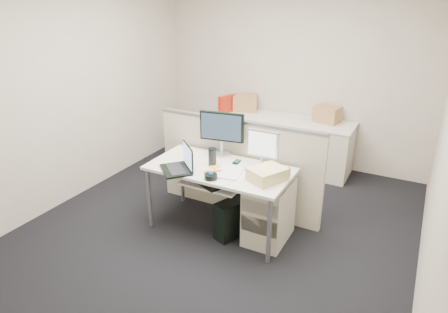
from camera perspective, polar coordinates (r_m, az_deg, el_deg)
The scene contains 28 objects.
floor at distance 4.52m, azimuth -0.57°, elevation -10.11°, with size 4.00×4.50×0.01m, color black.
wall_back at distance 5.98m, azimuth 9.81°, elevation 11.81°, with size 4.00×0.02×2.70m, color #B2A395.
wall_front at distance 2.38m, azimuth -27.46°, elevation -7.52°, with size 4.00×0.02×2.70m, color #B2A395.
wall_left at distance 5.18m, azimuth -20.79°, elevation 9.03°, with size 0.02×4.50×2.70m, color #B2A395.
wall_right at distance 3.53m, azimuth 29.34°, elevation 1.62°, with size 0.02×4.50×2.70m, color #B2A395.
desk at distance 4.20m, azimuth -0.60°, elevation -2.40°, with size 1.50×0.75×0.73m.
keyboard_tray at distance 4.08m, azimuth -1.80°, elevation -3.92°, with size 0.62×0.32×0.02m, color silver.
drawer_pedestal at distance 4.20m, azimuth 6.44°, elevation -7.81°, with size 0.40×0.55×0.65m, color #B9B7A2.
cubicle_partition at distance 4.61m, azimuth 2.02°, elevation -1.62°, with size 2.00×0.06×1.10m, color #BFB89C.
back_counter at distance 5.95m, azimuth 8.21°, elevation 1.94°, with size 2.00×0.60×0.72m, color #B9B7A2.
monitor_main at distance 4.40m, azimuth -0.31°, elevation 3.24°, with size 0.50×0.19×0.50m, color black.
monitor_small at distance 4.09m, azimuth 5.53°, elevation 0.91°, with size 0.34×0.17×0.41m, color #B7B7BC.
laptop at distance 4.07m, azimuth -6.98°, elevation -0.32°, with size 0.36×0.27×0.27m, color black.
trackball at distance 3.92m, azimuth -1.90°, elevation -2.88°, with size 0.13×0.13×0.05m, color black.
desk_phone at distance 4.00m, azimuth 7.54°, elevation -2.32°, with size 0.23×0.19×0.07m, color black.
paper_stack at distance 4.04m, azimuth 0.74°, elevation -2.32°, with size 0.24×0.31×0.01m, color silver.
sticky_pad at distance 4.19m, azimuth -1.21°, elevation -1.38°, with size 0.08×0.08×0.01m, color yellow.
travel_mug at distance 4.20m, azimuth -1.69°, elevation -0.12°, with size 0.08×0.08×0.18m, color black.
banana at distance 4.04m, azimuth -1.61°, elevation -2.08°, with size 0.19×0.05×0.04m, color gold.
cellphone at distance 4.29m, azimuth 1.83°, elevation -0.78°, with size 0.06×0.11×0.02m, color black.
manila_folders at distance 3.90m, azimuth 6.20°, elevation -2.53°, with size 0.26×0.34×0.13m, color #C9B87D.
keyboard at distance 4.06m, azimuth -2.69°, elevation -3.71°, with size 0.41×0.15×0.02m, color black.
pc_tower_desk at distance 4.29m, azimuth 1.49°, elevation -8.71°, with size 0.18×0.45×0.42m, color black.
pc_tower_spare_dark at distance 6.34m, azimuth -5.20°, elevation 2.19°, with size 0.20×0.50×0.47m, color black.
pc_tower_spare_silver at distance 6.59m, azimuth -2.23°, elevation 3.02°, with size 0.20×0.49×0.46m, color #B7B7BC.
cardboard_box_left at distance 6.14m, azimuth 3.07°, elevation 7.61°, with size 0.35×0.26×0.26m, color #AA714E.
cardboard_box_right at distance 5.76m, azimuth 14.53°, elevation 5.78°, with size 0.34×0.26×0.24m, color #AA714E.
red_binder at distance 6.03m, azimuth 0.42°, elevation 7.44°, with size 0.07×0.30×0.28m, color #AB1F0D.
Camera 1 is at (1.80, -3.35, 2.44)m, focal length 32.00 mm.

